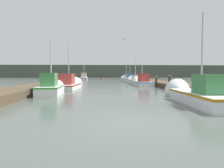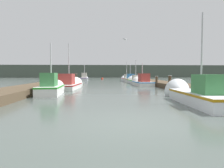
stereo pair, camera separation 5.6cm
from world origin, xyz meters
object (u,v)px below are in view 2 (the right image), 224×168
(fishing_boat_0, at_px, (196,94))
(mooring_piling_1, at_px, (76,78))
(mooring_piling_0, at_px, (157,81))
(mooring_piling_2, at_px, (170,82))
(fishing_boat_6, at_px, (126,79))
(fishing_boat_1, at_px, (51,87))
(fishing_boat_7, at_px, (84,78))
(channel_buoy, at_px, (102,79))
(fishing_boat_2, at_px, (70,84))
(fishing_boat_5, at_px, (130,79))
(fishing_boat_4, at_px, (135,81))
(seagull_lead, at_px, (125,39))
(fishing_boat_3, at_px, (142,82))

(fishing_boat_0, bearing_deg, mooring_piling_1, 111.73)
(mooring_piling_0, relative_size, mooring_piling_2, 0.91)
(fishing_boat_0, xyz_separation_m, fishing_boat_6, (0.13, 28.41, -0.00))
(fishing_boat_1, height_order, mooring_piling_0, fishing_boat_1)
(fishing_boat_7, height_order, channel_buoy, fishing_boat_7)
(fishing_boat_2, bearing_deg, mooring_piling_0, 14.01)
(fishing_boat_1, bearing_deg, fishing_boat_2, 82.24)
(fishing_boat_5, relative_size, channel_buoy, 5.10)
(fishing_boat_2, distance_m, fishing_boat_4, 12.37)
(fishing_boat_1, bearing_deg, fishing_boat_6, 67.03)
(mooring_piling_1, relative_size, seagull_lead, 2.75)
(fishing_boat_1, relative_size, mooring_piling_1, 3.07)
(fishing_boat_6, distance_m, mooring_piling_1, 9.58)
(fishing_boat_0, xyz_separation_m, mooring_piling_1, (-9.21, 26.30, 0.31))
(fishing_boat_2, height_order, fishing_boat_7, fishing_boat_2)
(fishing_boat_1, distance_m, mooring_piling_0, 12.36)
(mooring_piling_0, bearing_deg, fishing_boat_7, 115.51)
(fishing_boat_6, relative_size, fishing_boat_7, 0.89)
(mooring_piling_1, bearing_deg, fishing_boat_1, -87.81)
(fishing_boat_0, bearing_deg, fishing_boat_6, 92.17)
(fishing_boat_4, xyz_separation_m, fishing_boat_5, (-0.14, 4.44, 0.06))
(fishing_boat_4, distance_m, channel_buoy, 21.11)
(channel_buoy, height_order, seagull_lead, seagull_lead)
(fishing_boat_4, relative_size, mooring_piling_2, 4.04)
(fishing_boat_3, bearing_deg, fishing_boat_1, -131.97)
(fishing_boat_5, distance_m, mooring_piling_0, 11.96)
(fishing_boat_7, distance_m, mooring_piling_0, 22.19)
(fishing_boat_6, height_order, channel_buoy, fishing_boat_6)
(fishing_boat_2, bearing_deg, mooring_piling_1, 97.68)
(fishing_boat_4, xyz_separation_m, seagull_lead, (-2.89, -10.91, 4.22))
(fishing_boat_2, bearing_deg, seagull_lead, -14.19)
(fishing_boat_4, relative_size, fishing_boat_6, 0.97)
(mooring_piling_1, xyz_separation_m, channel_buoy, (4.80, 13.67, -0.57))
(fishing_boat_7, relative_size, seagull_lead, 11.65)
(mooring_piling_2, bearing_deg, channel_buoy, 100.22)
(fishing_boat_1, bearing_deg, mooring_piling_1, 88.63)
(fishing_boat_1, height_order, fishing_boat_3, fishing_boat_1)
(fishing_boat_1, relative_size, channel_buoy, 4.28)
(fishing_boat_1, bearing_deg, mooring_piling_2, 16.30)
(fishing_boat_2, xyz_separation_m, fishing_boat_3, (8.10, 4.08, 0.03))
(mooring_piling_1, bearing_deg, fishing_boat_3, -52.17)
(fishing_boat_1, bearing_deg, channel_buoy, 80.10)
(fishing_boat_3, relative_size, mooring_piling_0, 4.36)
(mooring_piling_1, distance_m, seagull_lead, 19.40)
(fishing_boat_2, height_order, mooring_piling_0, fishing_boat_2)
(fishing_boat_2, xyz_separation_m, mooring_piling_1, (-1.27, 16.15, 0.32))
(fishing_boat_4, xyz_separation_m, mooring_piling_0, (1.06, -7.46, 0.21))
(mooring_piling_2, xyz_separation_m, seagull_lead, (-3.98, 0.67, 3.95))
(fishing_boat_7, relative_size, mooring_piling_0, 5.11)
(fishing_boat_0, height_order, mooring_piling_1, fishing_boat_0)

